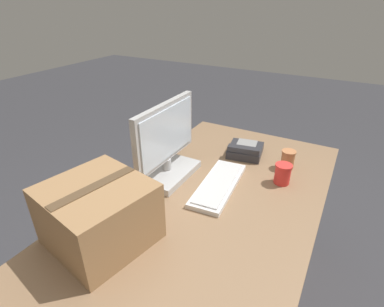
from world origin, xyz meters
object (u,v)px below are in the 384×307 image
object	(u,v)px
monitor	(166,148)
paper_cup_right	(288,159)
keyboard	(219,185)
desk_phone	(245,150)
cardboard_box	(99,214)
paper_cup_left	(283,174)

from	to	relation	value
monitor	paper_cup_right	distance (m)	0.63
monitor	paper_cup_right	size ratio (longest dim) A/B	4.59
keyboard	paper_cup_right	size ratio (longest dim) A/B	4.39
monitor	desk_phone	distance (m)	0.49
keyboard	cardboard_box	world-z (taller)	cardboard_box
keyboard	paper_cup_right	distance (m)	0.41
paper_cup_left	paper_cup_right	world-z (taller)	paper_cup_left
paper_cup_left	cardboard_box	world-z (taller)	cardboard_box
monitor	keyboard	world-z (taller)	monitor
monitor	paper_cup_right	xyz separation A→B (m)	(0.36, -0.51, -0.10)
paper_cup_right	cardboard_box	size ratio (longest dim) A/B	0.25
paper_cup_left	monitor	bearing A→B (deg)	111.64
desk_phone	paper_cup_left	bearing A→B (deg)	-136.44
keyboard	desk_phone	size ratio (longest dim) A/B	1.95
desk_phone	cardboard_box	world-z (taller)	cardboard_box
monitor	paper_cup_left	world-z (taller)	monitor
monitor	cardboard_box	bearing A→B (deg)	-175.96
desk_phone	paper_cup_left	xyz separation A→B (m)	(-0.19, -0.25, 0.02)
paper_cup_left	keyboard	bearing A→B (deg)	125.58
keyboard	cardboard_box	xyz separation A→B (m)	(-0.52, 0.23, 0.10)
paper_cup_left	paper_cup_right	xyz separation A→B (m)	(0.16, 0.01, -0.00)
paper_cup_right	desk_phone	bearing A→B (deg)	81.98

